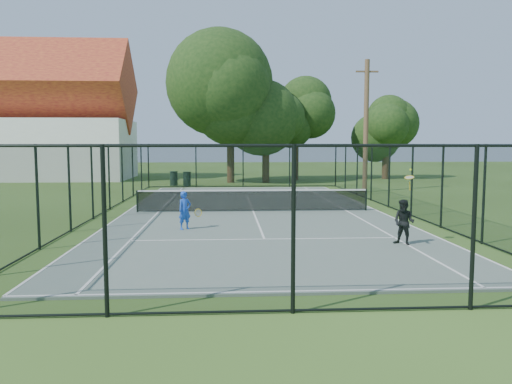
{
  "coord_description": "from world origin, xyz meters",
  "views": [
    {
      "loc": [
        -1.17,
        -21.56,
        3.0
      ],
      "look_at": [
        -0.06,
        -3.0,
        1.2
      ],
      "focal_mm": 35.0,
      "sensor_mm": 36.0,
      "label": 1
    }
  ],
  "objects": [
    {
      "name": "ground",
      "position": [
        0.0,
        0.0,
        0.0
      ],
      "size": [
        120.0,
        120.0,
        0.0
      ],
      "primitive_type": "plane",
      "color": "#34501B"
    },
    {
      "name": "tree_near_mid",
      "position": [
        1.89,
        16.91,
        4.73
      ],
      "size": [
        5.88,
        5.88,
        7.69
      ],
      "color": "#332114",
      "rests_on": "ground"
    },
    {
      "name": "trash_bin_right",
      "position": [
        -3.97,
        14.15,
        0.51
      ],
      "size": [
        0.58,
        0.58,
        1.02
      ],
      "color": "black",
      "rests_on": "ground"
    },
    {
      "name": "trash_bin_left",
      "position": [
        -4.94,
        14.48,
        0.52
      ],
      "size": [
        0.58,
        0.58,
        1.03
      ],
      "color": "black",
      "rests_on": "ground"
    },
    {
      "name": "tennis_court",
      "position": [
        0.0,
        0.0,
        0.03
      ],
      "size": [
        11.0,
        24.0,
        0.06
      ],
      "primitive_type": "cube",
      "color": "slate",
      "rests_on": "ground"
    },
    {
      "name": "utility_pole",
      "position": [
        7.47,
        9.0,
        4.13
      ],
      "size": [
        1.4,
        0.3,
        8.13
      ],
      "color": "#4C3823",
      "rests_on": "ground"
    },
    {
      "name": "building",
      "position": [
        -17.0,
        22.0,
        4.93
      ],
      "size": [
        15.3,
        8.15,
        11.87
      ],
      "color": "silver",
      "rests_on": "ground"
    },
    {
      "name": "tree_far_right",
      "position": [
        12.39,
        20.23,
        4.03
      ],
      "size": [
        4.93,
        4.93,
        6.52
      ],
      "color": "#332114",
      "rests_on": "ground"
    },
    {
      "name": "tennis_net",
      "position": [
        0.0,
        0.0,
        0.58
      ],
      "size": [
        10.08,
        0.08,
        0.95
      ],
      "color": "black",
      "rests_on": "tennis_court"
    },
    {
      "name": "tree_near_right",
      "position": [
        4.52,
        19.36,
        4.96
      ],
      "size": [
        5.66,
        5.66,
        7.81
      ],
      "color": "#332114",
      "rests_on": "ground"
    },
    {
      "name": "player_black",
      "position": [
        4.0,
        -7.48,
        0.73
      ],
      "size": [
        0.81,
        0.97,
        2.2
      ],
      "color": "black",
      "rests_on": "tennis_court"
    },
    {
      "name": "tree_near_left",
      "position": [
        -0.82,
        17.07,
        6.64
      ],
      "size": [
        8.26,
        8.26,
        10.78
      ],
      "color": "#332114",
      "rests_on": "ground"
    },
    {
      "name": "player_blue",
      "position": [
        -2.6,
        -4.43,
        0.72
      ],
      "size": [
        0.87,
        0.54,
        1.32
      ],
      "color": "blue",
      "rests_on": "tennis_court"
    },
    {
      "name": "fence",
      "position": [
        0.0,
        0.0,
        1.5
      ],
      "size": [
        13.1,
        26.1,
        3.0
      ],
      "color": "black",
      "rests_on": "ground"
    }
  ]
}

